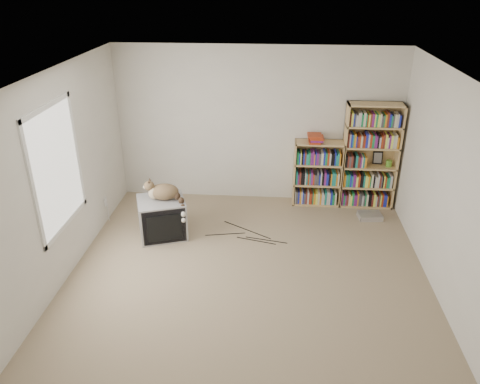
# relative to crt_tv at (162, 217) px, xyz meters

# --- Properties ---
(floor) EXTENTS (4.50, 5.00, 0.01)m
(floor) POSITION_rel_crt_tv_xyz_m (1.29, -1.14, -0.28)
(floor) COLOR tan
(floor) RESTS_ON ground
(wall_back) EXTENTS (4.50, 0.02, 2.50)m
(wall_back) POSITION_rel_crt_tv_xyz_m (1.29, 1.36, 0.97)
(wall_back) COLOR beige
(wall_back) RESTS_ON floor
(wall_front) EXTENTS (4.50, 0.02, 2.50)m
(wall_front) POSITION_rel_crt_tv_xyz_m (1.29, -3.64, 0.97)
(wall_front) COLOR beige
(wall_front) RESTS_ON floor
(wall_left) EXTENTS (0.02, 5.00, 2.50)m
(wall_left) POSITION_rel_crt_tv_xyz_m (-0.96, -1.14, 0.97)
(wall_left) COLOR beige
(wall_left) RESTS_ON floor
(wall_right) EXTENTS (0.02, 5.00, 2.50)m
(wall_right) POSITION_rel_crt_tv_xyz_m (3.54, -1.14, 0.97)
(wall_right) COLOR beige
(wall_right) RESTS_ON floor
(ceiling) EXTENTS (4.50, 5.00, 0.02)m
(ceiling) POSITION_rel_crt_tv_xyz_m (1.29, -1.14, 2.22)
(ceiling) COLOR white
(ceiling) RESTS_ON wall_back
(window) EXTENTS (0.02, 1.22, 1.52)m
(window) POSITION_rel_crt_tv_xyz_m (-0.94, -0.94, 1.12)
(window) COLOR white
(window) RESTS_ON wall_left
(crt_tv) EXTENTS (0.80, 0.77, 0.56)m
(crt_tv) POSITION_rel_crt_tv_xyz_m (0.00, 0.00, 0.00)
(crt_tv) COLOR gray
(crt_tv) RESTS_ON floor
(cat) EXTENTS (0.63, 0.45, 0.50)m
(cat) POSITION_rel_crt_tv_xyz_m (0.10, -0.01, 0.37)
(cat) COLOR #382317
(cat) RESTS_ON crt_tv
(bookcase_tall) EXTENTS (0.84, 0.30, 1.69)m
(bookcase_tall) POSITION_rel_crt_tv_xyz_m (3.07, 1.22, 0.53)
(bookcase_tall) COLOR tan
(bookcase_tall) RESTS_ON floor
(bookcase_short) EXTENTS (0.77, 0.30, 1.06)m
(bookcase_short) POSITION_rel_crt_tv_xyz_m (2.28, 1.22, 0.21)
(bookcase_short) COLOR tan
(bookcase_short) RESTS_ON floor
(book_stack) EXTENTS (0.22, 0.29, 0.12)m
(book_stack) POSITION_rel_crt_tv_xyz_m (2.20, 1.18, 0.85)
(book_stack) COLOR #A33215
(book_stack) RESTS_ON bookcase_short
(green_mug) EXTENTS (0.09, 0.09, 0.10)m
(green_mug) POSITION_rel_crt_tv_xyz_m (3.37, 1.20, 0.46)
(green_mug) COLOR #59A02D
(green_mug) RESTS_ON bookcase_tall
(framed_print) EXTENTS (0.15, 0.05, 0.20)m
(framed_print) POSITION_rel_crt_tv_xyz_m (3.21, 1.30, 0.51)
(framed_print) COLOR black
(framed_print) RESTS_ON bookcase_tall
(dvd_player) EXTENTS (0.38, 0.29, 0.08)m
(dvd_player) POSITION_rel_crt_tv_xyz_m (3.08, 0.73, -0.24)
(dvd_player) COLOR silver
(dvd_player) RESTS_ON floor
(wall_outlet) EXTENTS (0.01, 0.08, 0.13)m
(wall_outlet) POSITION_rel_crt_tv_xyz_m (-0.94, 0.34, 0.04)
(wall_outlet) COLOR silver
(wall_outlet) RESTS_ON wall_left
(floor_cables) EXTENTS (1.20, 0.70, 0.01)m
(floor_cables) POSITION_rel_crt_tv_xyz_m (0.94, 0.19, -0.28)
(floor_cables) COLOR black
(floor_cables) RESTS_ON floor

